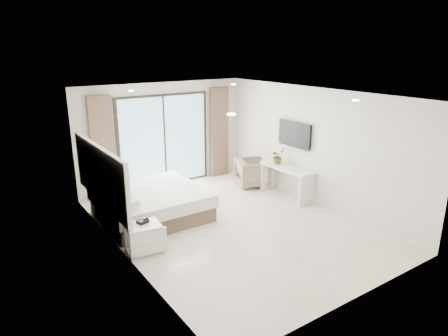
{
  "coord_description": "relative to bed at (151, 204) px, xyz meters",
  "views": [
    {
      "loc": [
        -4.41,
        -6.21,
        3.57
      ],
      "look_at": [
        0.07,
        0.4,
        1.12
      ],
      "focal_mm": 32.0,
      "sensor_mm": 36.0,
      "label": 1
    }
  ],
  "objects": [
    {
      "name": "console_desk",
      "position": [
        3.27,
        -0.73,
        0.24
      ],
      "size": [
        0.47,
        1.52,
        0.77
      ],
      "color": "silver",
      "rests_on": "ground"
    },
    {
      "name": "ground",
      "position": [
        1.23,
        -1.3,
        -0.32
      ],
      "size": [
        6.2,
        6.2,
        0.0
      ],
      "primitive_type": "plane",
      "color": "beige",
      "rests_on": "ground"
    },
    {
      "name": "armchair",
      "position": [
        3.08,
        0.37,
        0.09
      ],
      "size": [
        0.95,
        0.98,
        0.8
      ],
      "primitive_type": "imported",
      "rotation": [
        0.0,
        0.0,
        1.22
      ],
      "color": "#907B5E",
      "rests_on": "ground"
    },
    {
      "name": "phone",
      "position": [
        -0.72,
        -1.3,
        0.26
      ],
      "size": [
        0.22,
        0.19,
        0.06
      ],
      "primitive_type": "cube",
      "rotation": [
        0.0,
        0.0,
        0.27
      ],
      "color": "black",
      "rests_on": "nightstand"
    },
    {
      "name": "nightstand",
      "position": [
        -0.75,
        -1.36,
        -0.04
      ],
      "size": [
        0.65,
        0.57,
        0.54
      ],
      "rotation": [
        0.0,
        0.0,
        -0.14
      ],
      "color": "silver",
      "rests_on": "ground"
    },
    {
      "name": "plant",
      "position": [
        3.27,
        -0.37,
        0.6
      ],
      "size": [
        0.44,
        0.46,
        0.3
      ],
      "primitive_type": "imported",
      "rotation": [
        0.0,
        0.0,
        0.3
      ],
      "color": "#33662D",
      "rests_on": "console_desk"
    },
    {
      "name": "room_shell",
      "position": [
        1.03,
        -0.4,
        1.27
      ],
      "size": [
        4.62,
        6.22,
        2.72
      ],
      "color": "silver",
      "rests_on": "ground"
    },
    {
      "name": "bed",
      "position": [
        0.0,
        0.0,
        0.0
      ],
      "size": [
        2.16,
        2.05,
        0.74
      ],
      "color": "brown",
      "rests_on": "ground"
    }
  ]
}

